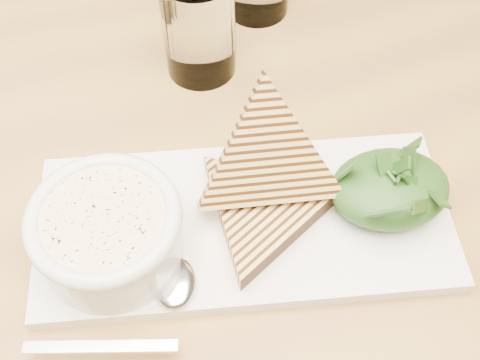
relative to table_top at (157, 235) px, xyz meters
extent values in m
cube|color=olive|center=(0.00, 0.00, 0.00)|extent=(1.36, 0.99, 0.04)
cylinder|color=olive|center=(0.59, 0.37, -0.38)|extent=(0.06, 0.06, 0.72)
cube|color=white|center=(0.08, -0.02, 0.03)|extent=(0.41, 0.22, 0.02)
cylinder|color=white|center=(-0.04, -0.03, 0.06)|extent=(0.13, 0.13, 0.05)
cylinder|color=beige|center=(-0.04, -0.03, 0.09)|extent=(0.11, 0.11, 0.01)
torus|color=white|center=(-0.04, -0.03, 0.09)|extent=(0.13, 0.13, 0.01)
ellipsoid|color=black|center=(0.22, -0.03, 0.06)|extent=(0.11, 0.09, 0.04)
ellipsoid|color=silver|center=(0.01, -0.07, 0.04)|extent=(0.05, 0.06, 0.01)
cube|color=silver|center=(-0.06, -0.12, 0.04)|extent=(0.13, 0.04, 0.00)
cylinder|color=white|center=(0.08, 0.20, 0.08)|extent=(0.08, 0.08, 0.12)
camera|label=1|loc=(0.02, -0.31, 0.52)|focal=45.00mm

